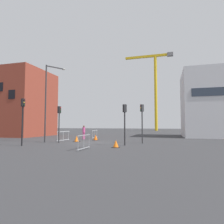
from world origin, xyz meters
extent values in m
plane|color=#333335|center=(0.00, 0.00, 0.00)|extent=(160.00, 160.00, 0.00)
cube|color=brown|center=(-16.88, 8.28, 5.31)|extent=(10.70, 8.63, 10.61)
cube|color=black|center=(-15.81, 3.93, 7.29)|extent=(1.10, 0.06, 1.30)
cube|color=black|center=(-13.67, 3.93, 6.11)|extent=(1.10, 0.06, 1.30)
cube|color=silver|center=(15.31, 13.93, 4.91)|extent=(11.13, 9.07, 9.83)
cylinder|color=gold|center=(4.02, 44.20, 11.73)|extent=(0.90, 0.90, 23.46)
cube|color=gold|center=(1.52, 44.23, 23.86)|extent=(14.27, 0.84, 0.70)
cube|color=slate|center=(8.58, 44.16, 23.86)|extent=(1.81, 1.22, 1.10)
cylinder|color=#2D2D30|center=(-4.80, -0.88, 4.08)|extent=(0.14, 0.14, 8.17)
cube|color=#2D2D30|center=(-4.23, -0.07, 8.07)|extent=(1.23, 1.68, 0.10)
ellipsoid|color=silver|center=(-3.66, 0.74, 8.05)|extent=(0.44, 0.24, 0.16)
cylinder|color=#232326|center=(3.82, -1.59, 1.47)|extent=(0.12, 0.12, 2.93)
cube|color=#232326|center=(3.82, -1.59, 3.28)|extent=(0.36, 0.37, 0.70)
sphere|color=#390605|center=(3.93, -1.45, 3.50)|extent=(0.11, 0.11, 0.11)
sphere|color=#F2A514|center=(3.93, -1.45, 3.28)|extent=(0.11, 0.11, 0.11)
sphere|color=#07330F|center=(3.93, -1.45, 3.06)|extent=(0.11, 0.11, 0.11)
cylinder|color=black|center=(-4.68, -4.36, 1.70)|extent=(0.12, 0.12, 3.41)
cube|color=black|center=(-4.68, -4.36, 3.76)|extent=(0.35, 0.32, 0.70)
sphere|color=#390605|center=(-4.52, -4.42, 3.98)|extent=(0.11, 0.11, 0.11)
sphere|color=#F2A514|center=(-4.52, -4.42, 3.76)|extent=(0.11, 0.11, 0.11)
sphere|color=#07330F|center=(-4.52, -4.42, 3.54)|extent=(0.11, 0.11, 0.11)
cylinder|color=#2D2D30|center=(5.07, 0.79, 1.56)|extent=(0.12, 0.12, 3.13)
cube|color=#2D2D30|center=(5.07, 0.79, 3.48)|extent=(0.37, 0.37, 0.70)
sphere|color=#390605|center=(4.94, 0.67, 3.70)|extent=(0.11, 0.11, 0.11)
sphere|color=#F2A514|center=(4.94, 0.67, 3.48)|extent=(0.11, 0.11, 0.11)
sphere|color=#07330F|center=(4.94, 0.67, 3.26)|extent=(0.11, 0.11, 0.11)
cylinder|color=#2D2D30|center=(-3.09, -1.00, 1.50)|extent=(0.12, 0.12, 2.99)
cube|color=#2D2D30|center=(-3.09, -1.00, 3.34)|extent=(0.31, 0.27, 0.70)
sphere|color=red|center=(-2.92, -1.02, 3.56)|extent=(0.11, 0.11, 0.11)
sphere|color=#3C2905|center=(-2.92, -1.02, 3.34)|extent=(0.11, 0.11, 0.11)
sphere|color=#07330F|center=(-2.92, -1.02, 3.12)|extent=(0.11, 0.11, 0.11)
cylinder|color=#D14C8C|center=(-2.82, 4.32, 0.41)|extent=(0.14, 0.14, 0.83)
cylinder|color=#D14C8C|center=(-2.73, 4.49, 0.41)|extent=(0.14, 0.14, 0.83)
cylinder|color=#D14C8C|center=(-2.77, 4.40, 1.17)|extent=(0.34, 0.34, 0.69)
sphere|color=brown|center=(-2.77, 4.40, 1.63)|extent=(0.22, 0.22, 0.22)
cube|color=#B2B5BA|center=(-3.92, 1.33, 1.05)|extent=(0.38, 2.16, 0.06)
cube|color=#B2B5BA|center=(-3.92, 1.33, 0.10)|extent=(0.38, 2.16, 0.06)
cylinder|color=#B2B5BA|center=(-4.07, 0.36, 0.53)|extent=(0.04, 0.04, 1.05)
cylinder|color=#B2B5BA|center=(-3.92, 1.33, 0.53)|extent=(0.04, 0.04, 1.05)
cylinder|color=#B2B5BA|center=(-3.78, 2.30, 0.53)|extent=(0.04, 0.04, 1.05)
cube|color=#B2B5BA|center=(-2.10, 6.54, 1.05)|extent=(0.33, 2.54, 0.06)
cube|color=#B2B5BA|center=(-2.10, 6.54, 0.10)|extent=(0.33, 2.54, 0.06)
cylinder|color=#B2B5BA|center=(-1.98, 5.40, 0.53)|extent=(0.04, 0.04, 1.05)
cylinder|color=#B2B5BA|center=(-2.10, 6.54, 0.53)|extent=(0.04, 0.04, 1.05)
cylinder|color=#B2B5BA|center=(-2.22, 7.68, 0.53)|extent=(0.04, 0.04, 1.05)
cube|color=gray|center=(1.56, -5.32, 1.05)|extent=(0.07, 2.20, 0.06)
cube|color=gray|center=(1.56, -5.32, 0.10)|extent=(0.07, 2.20, 0.06)
cylinder|color=gray|center=(1.56, -6.31, 0.53)|extent=(0.04, 0.04, 1.05)
cylinder|color=gray|center=(1.56, -5.32, 0.53)|extent=(0.04, 0.04, 1.05)
cylinder|color=gray|center=(1.56, -4.34, 0.53)|extent=(0.04, 0.04, 1.05)
cube|color=black|center=(-1.94, 0.67, 0.01)|extent=(0.63, 0.63, 0.03)
cone|color=orange|center=(-1.94, 0.67, 0.32)|extent=(0.49, 0.49, 0.64)
cube|color=black|center=(3.46, -3.34, 0.01)|extent=(0.59, 0.59, 0.03)
cone|color=orange|center=(3.46, -3.34, 0.30)|extent=(0.46, 0.46, 0.60)
cube|color=black|center=(-0.78, 3.36, 0.01)|extent=(0.66, 0.66, 0.03)
cone|color=#E55B0F|center=(-0.78, 3.36, 0.33)|extent=(0.51, 0.51, 0.67)
camera|label=1|loc=(7.50, -18.72, 1.80)|focal=31.58mm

